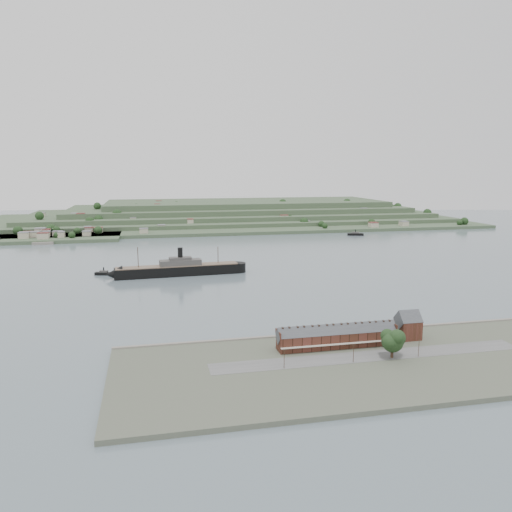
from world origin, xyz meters
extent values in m
plane|color=slate|center=(0.00, 0.00, 0.00)|extent=(1400.00, 1400.00, 0.00)
cube|color=#4C5142|center=(0.00, -188.00, 1.00)|extent=(220.00, 80.00, 2.00)
cube|color=gray|center=(0.00, -149.00, 1.30)|extent=(220.00, 2.00, 2.60)
cube|color=#595959|center=(0.00, -182.00, 2.05)|extent=(140.00, 12.00, 0.10)
cube|color=#412317|center=(-10.00, -168.00, 5.50)|extent=(55.00, 8.00, 7.00)
cube|color=#3D3F45|center=(-10.00, -168.00, 9.00)|extent=(55.60, 8.15, 8.15)
cube|color=beige|center=(-10.00, -172.80, 5.00)|extent=(55.00, 1.60, 0.25)
cube|color=#412317|center=(-37.50, -168.00, 10.00)|extent=(0.50, 8.40, 3.00)
cube|color=#412317|center=(17.50, -168.00, 10.00)|extent=(0.50, 8.40, 3.00)
cube|color=#2F221A|center=(-32.00, -168.00, 11.40)|extent=(0.90, 1.40, 3.20)
cube|color=#2F221A|center=(-26.50, -168.00, 11.40)|extent=(0.90, 1.40, 3.20)
cube|color=#2F221A|center=(-12.75, -168.00, 11.40)|extent=(0.90, 1.40, 3.20)
cube|color=#2F221A|center=(-7.25, -168.00, 11.40)|extent=(0.90, 1.40, 3.20)
cube|color=#2F221A|center=(6.50, -168.00, 11.40)|extent=(0.90, 1.40, 3.20)
cube|color=#2F221A|center=(12.00, -168.00, 11.40)|extent=(0.90, 1.40, 3.20)
cube|color=#412317|center=(27.50, -164.00, 6.50)|extent=(10.00, 10.00, 9.00)
cube|color=#3D3F45|center=(27.50, -164.00, 11.00)|extent=(10.40, 10.18, 10.18)
cube|color=#3D5438|center=(0.00, 360.00, 2.00)|extent=(760.00, 260.00, 4.00)
cube|color=#3D5438|center=(20.00, 385.00, 6.50)|extent=(680.00, 220.00, 5.00)
cube|color=#3D5438|center=(35.00, 400.00, 12.00)|extent=(600.00, 200.00, 6.00)
cube|color=#3D5438|center=(50.00, 415.00, 18.50)|extent=(520.00, 180.00, 7.00)
cube|color=#3D5438|center=(65.00, 430.00, 26.00)|extent=(440.00, 160.00, 8.00)
cube|color=#3D5438|center=(-200.00, 250.00, 2.00)|extent=(150.00, 90.00, 4.00)
cube|color=gray|center=(-205.00, 208.00, 1.40)|extent=(22.00, 14.00, 2.80)
cube|color=black|center=(-70.61, 11.95, 3.72)|extent=(96.41, 19.13, 7.45)
cone|color=black|center=(-118.39, 8.75, 3.72)|extent=(13.59, 13.59, 12.77)
cylinder|color=black|center=(-22.83, 15.14, 3.72)|extent=(12.77, 12.77, 7.45)
cube|color=brown|center=(-70.61, 11.95, 7.77)|extent=(94.22, 17.93, 0.64)
cube|color=#464341|center=(-68.49, 12.09, 10.11)|extent=(32.49, 11.69, 4.26)
cube|color=#464341|center=(-68.49, 12.09, 12.98)|extent=(17.49, 8.57, 2.66)
cylinder|color=black|center=(-68.49, 12.09, 17.03)|extent=(3.83, 3.83, 9.58)
cylinder|color=#3B281B|center=(-100.34, 9.96, 14.90)|extent=(0.53, 0.53, 17.03)
cylinder|color=#3B281B|center=(-38.76, 14.08, 13.83)|extent=(0.53, 0.53, 14.90)
cube|color=black|center=(-127.09, 25.39, 1.11)|extent=(14.35, 7.33, 2.22)
cube|color=#464341|center=(-127.09, 25.39, 2.77)|extent=(6.81, 4.54, 1.66)
cylinder|color=black|center=(-127.09, 25.39, 4.62)|extent=(0.92, 0.92, 3.24)
cube|color=black|center=(-253.00, 225.00, 1.10)|extent=(17.04, 6.99, 2.21)
cube|color=#464341|center=(-253.00, 225.00, 2.76)|extent=(7.91, 4.74, 1.65)
cylinder|color=black|center=(-253.00, 225.00, 4.60)|extent=(0.92, 0.92, 3.22)
cube|color=black|center=(159.49, 202.29, 1.31)|extent=(20.31, 11.57, 2.61)
cube|color=#464341|center=(159.49, 202.29, 3.27)|extent=(9.76, 7.01, 1.96)
cylinder|color=black|center=(159.49, 202.29, 5.45)|extent=(1.09, 1.09, 3.81)
cylinder|color=#3B281B|center=(8.31, -185.59, 4.61)|extent=(1.25, 1.25, 5.21)
sphere|color=black|center=(8.31, -185.59, 9.30)|extent=(9.38, 9.38, 9.38)
sphere|color=black|center=(10.91, -184.54, 10.34)|extent=(7.30, 7.30, 7.30)
sphere|color=black|center=(6.22, -187.15, 9.82)|extent=(6.67, 6.67, 6.67)
sphere|color=black|center=(8.83, -187.88, 11.90)|extent=(6.26, 6.26, 6.26)
camera|label=1|loc=(-91.84, -371.63, 82.08)|focal=35.00mm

